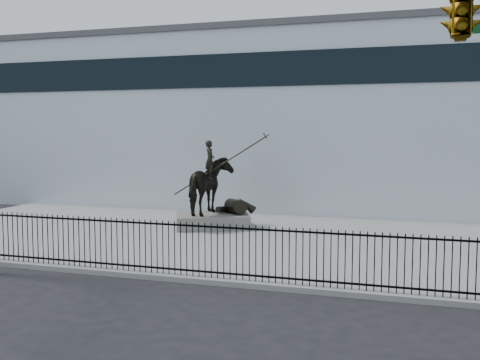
% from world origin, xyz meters
% --- Properties ---
extents(ground, '(120.00, 120.00, 0.00)m').
position_xyz_m(ground, '(0.00, 0.00, 0.00)').
color(ground, black).
rests_on(ground, ground).
extents(plaza, '(30.00, 12.00, 0.15)m').
position_xyz_m(plaza, '(0.00, 7.00, 0.07)').
color(plaza, gray).
rests_on(plaza, ground).
extents(building, '(44.00, 14.00, 9.00)m').
position_xyz_m(building, '(0.00, 20.00, 4.50)').
color(building, silver).
rests_on(building, ground).
extents(picket_fence, '(22.10, 0.10, 1.50)m').
position_xyz_m(picket_fence, '(0.00, 1.25, 0.90)').
color(picket_fence, black).
rests_on(picket_fence, plaza).
extents(statue_plinth, '(3.51, 3.04, 0.55)m').
position_xyz_m(statue_plinth, '(-2.77, 8.69, 0.43)').
color(statue_plinth, '#595752').
rests_on(statue_plinth, plaza).
extents(equestrian_statue, '(3.46, 2.93, 3.19)m').
position_xyz_m(equestrian_statue, '(-2.72, 8.72, 1.86)').
color(equestrian_statue, black).
rests_on(equestrian_statue, statue_plinth).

